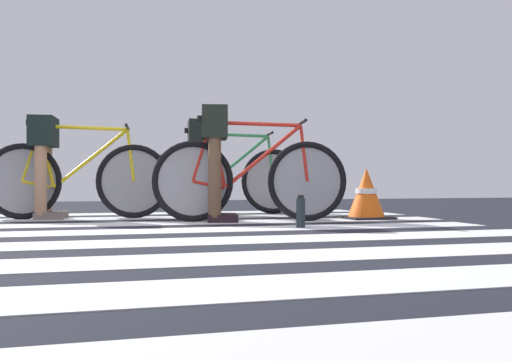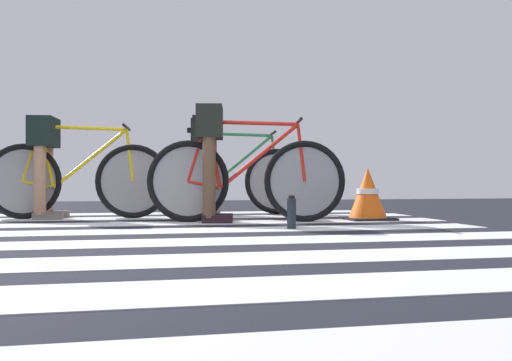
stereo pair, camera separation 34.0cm
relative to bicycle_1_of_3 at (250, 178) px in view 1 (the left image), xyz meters
name	(u,v)px [view 1 (the left image)]	position (x,y,z in m)	size (l,w,h in m)	color
ground	(168,238)	(-0.86, -1.19, -0.40)	(18.00, 14.00, 0.02)	black
crosswalk_markings	(173,236)	(-0.83, -1.16, -0.38)	(5.45, 5.73, 0.00)	silver
bicycle_1_of_3	(250,178)	(0.00, 0.00, 0.00)	(1.72, 0.55, 0.93)	black
cyclist_1_of_3	(215,148)	(-0.31, 0.05, 0.27)	(0.37, 0.44, 1.01)	brown
bicycle_2_of_3	(78,178)	(-1.48, 0.78, 0.00)	(1.73, 0.52, 0.93)	black
cyclist_2_of_3	(44,153)	(-1.79, 0.81, 0.24)	(0.35, 0.43, 0.96)	#A87A5B
bicycle_3_of_3	(227,179)	(0.06, 1.21, 0.00)	(1.73, 0.52, 0.93)	black
cyclist_3_of_3	(199,154)	(-0.25, 1.24, 0.27)	(0.35, 0.43, 1.02)	beige
water_bottle	(301,212)	(0.20, -0.77, -0.27)	(0.07, 0.07, 0.25)	#1D262C
traffic_cone	(366,195)	(1.16, 0.05, -0.16)	(0.42, 0.42, 0.48)	black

